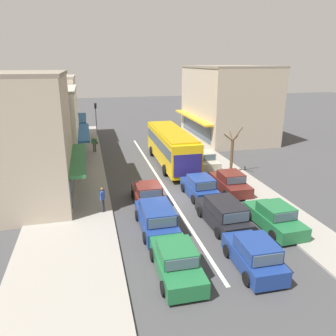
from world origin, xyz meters
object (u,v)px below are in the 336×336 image
object	(u,v)px
wagon_behind_bus_near	(223,214)
parked_sedan_kerb_second	(230,183)
parked_sedan_kerb_third	(204,160)
pedestrian_with_handbag_near	(94,143)
wagon_queue_gap_filler	(156,218)
pedestrian_browsing_midblock	(102,198)
city_bus	(171,145)
parked_sedan_kerb_front	(274,218)
sedan_queue_far_back	(148,195)
hatchback_adjacent_lane_trail	(254,255)
street_tree_right	(232,153)
traffic_light_downstreet	(96,114)
sedan_behind_bus_mid	(176,261)
hatchback_adjacent_lane_lead	(200,187)
parked_hatchback_kerb_rear	(186,145)

from	to	relation	value
wagon_behind_bus_near	parked_sedan_kerb_second	world-z (taller)	wagon_behind_bus_near
parked_sedan_kerb_third	pedestrian_with_handbag_near	bearing A→B (deg)	142.50
parked_sedan_kerb_second	pedestrian_with_handbag_near	size ratio (longest dim) A/B	2.58
wagon_queue_gap_filler	pedestrian_browsing_midblock	size ratio (longest dim) A/B	2.77
city_bus	parked_sedan_kerb_second	size ratio (longest dim) A/B	2.59
parked_sedan_kerb_third	wagon_queue_gap_filler	bearing A→B (deg)	-122.12
parked_sedan_kerb_front	sedan_queue_far_back	bearing A→B (deg)	142.54
hatchback_adjacent_lane_trail	parked_sedan_kerb_second	xyz separation A→B (m)	(2.90, 9.16, -0.05)
street_tree_right	wagon_queue_gap_filler	bearing A→B (deg)	-135.44
parked_sedan_kerb_second	traffic_light_downstreet	xyz separation A→B (m)	(-8.82, 21.81, 2.19)
city_bus	wagon_queue_gap_filler	xyz separation A→B (m)	(-3.91, -11.93, -1.14)
parked_sedan_kerb_third	city_bus	bearing A→B (deg)	151.66
parked_sedan_kerb_front	pedestrian_with_handbag_near	bearing A→B (deg)	116.36
street_tree_right	pedestrian_browsing_midblock	distance (m)	12.17
sedan_behind_bus_mid	wagon_queue_gap_filler	bearing A→B (deg)	90.46
sedan_queue_far_back	parked_sedan_kerb_third	distance (m)	9.44
sedan_queue_far_back	traffic_light_downstreet	size ratio (longest dim) A/B	1.00
parked_sedan_kerb_front	traffic_light_downstreet	world-z (taller)	traffic_light_downstreet
hatchback_adjacent_lane_lead	parked_sedan_kerb_second	bearing A→B (deg)	10.80
sedan_behind_bus_mid	hatchback_adjacent_lane_trail	xyz separation A→B (m)	(3.57, -0.46, 0.05)
parked_sedan_kerb_front	pedestrian_browsing_midblock	size ratio (longest dim) A/B	2.61
wagon_queue_gap_filler	traffic_light_downstreet	xyz separation A→B (m)	(-2.32, 26.32, 2.11)
parked_hatchback_kerb_rear	traffic_light_downstreet	xyz separation A→B (m)	(-8.83, 10.37, 2.15)
parked_sedan_kerb_second	sedan_queue_far_back	bearing A→B (deg)	-171.21
wagon_behind_bus_near	pedestrian_with_handbag_near	size ratio (longest dim) A/B	2.80
wagon_queue_gap_filler	pedestrian_with_handbag_near	distance (m)	17.98
parked_sedan_kerb_second	street_tree_right	distance (m)	4.08
wagon_behind_bus_near	street_tree_right	distance (m)	9.53
hatchback_adjacent_lane_lead	parked_hatchback_kerb_rear	xyz separation A→B (m)	(2.54, 11.92, 0.00)
parked_sedan_kerb_third	sedan_queue_far_back	bearing A→B (deg)	-132.61
city_bus	sedan_queue_far_back	bearing A→B (deg)	-113.90
parked_sedan_kerb_front	hatchback_adjacent_lane_trail	bearing A→B (deg)	-132.54
wagon_queue_gap_filler	sedan_behind_bus_mid	world-z (taller)	wagon_queue_gap_filler
traffic_light_downstreet	pedestrian_browsing_midblock	xyz separation A→B (m)	(-0.51, -23.41, -1.79)
street_tree_right	sedan_queue_far_back	bearing A→B (deg)	-150.53
sedan_queue_far_back	wagon_queue_gap_filler	xyz separation A→B (m)	(-0.19, -3.54, 0.08)
parked_hatchback_kerb_rear	street_tree_right	distance (m)	8.15
sedan_queue_far_back	parked_sedan_kerb_front	xyz separation A→B (m)	(6.41, -4.91, 0.00)
city_bus	wagon_queue_gap_filler	distance (m)	12.61
pedestrian_browsing_midblock	sedan_queue_far_back	bearing A→B (deg)	11.77
parked_sedan_kerb_third	pedestrian_browsing_midblock	bearing A→B (deg)	-141.15
city_bus	hatchback_adjacent_lane_lead	size ratio (longest dim) A/B	2.90
wagon_behind_bus_near	parked_hatchback_kerb_rear	size ratio (longest dim) A/B	1.22
city_bus	wagon_behind_bus_near	world-z (taller)	city_bus
traffic_light_downstreet	parked_sedan_kerb_front	bearing A→B (deg)	-72.15
wagon_queue_gap_filler	wagon_behind_bus_near	size ratio (longest dim) A/B	0.99
hatchback_adjacent_lane_lead	parked_sedan_kerb_front	distance (m)	6.02
parked_sedan_kerb_front	parked_sedan_kerb_third	xyz separation A→B (m)	(-0.02, 11.86, 0.00)
parked_sedan_kerb_front	street_tree_right	bearing A→B (deg)	80.54
hatchback_adjacent_lane_lead	sedan_behind_bus_mid	xyz separation A→B (m)	(-3.93, -8.22, -0.05)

